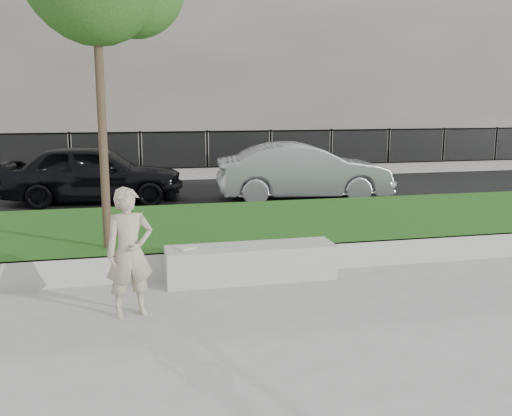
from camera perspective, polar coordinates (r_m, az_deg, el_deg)
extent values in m
plane|color=gray|center=(7.56, -3.92, -9.23)|extent=(90.00, 90.00, 0.00)
cube|color=#0F390E|center=(10.36, -6.56, -2.64)|extent=(34.00, 4.00, 0.40)
cube|color=#A2A098|center=(8.48, -5.05, -5.61)|extent=(34.00, 0.08, 0.40)
cube|color=black|center=(15.77, -8.81, 1.21)|extent=(34.00, 7.00, 0.04)
cube|color=gray|center=(20.21, -9.76, 3.35)|extent=(34.00, 3.00, 0.12)
cube|color=slate|center=(19.20, -9.61, 3.52)|extent=(32.00, 0.30, 0.24)
cube|color=black|center=(19.13, -9.66, 5.39)|extent=(32.00, 0.04, 1.50)
cube|color=black|center=(19.08, -9.73, 7.48)|extent=(32.00, 0.05, 0.05)
cube|color=black|center=(19.18, -9.62, 3.90)|extent=(32.00, 0.05, 0.05)
cube|color=#5A574F|center=(27.16, -10.99, 15.58)|extent=(34.00, 10.00, 10.00)
cube|color=#A2A098|center=(8.34, -0.52, -5.47)|extent=(2.46, 0.62, 0.50)
imported|color=tan|center=(7.00, -12.53, -4.36)|extent=(0.64, 0.49, 1.57)
cube|color=beige|center=(8.15, -6.97, -4.00)|extent=(0.29, 0.26, 0.03)
cylinder|color=#38281C|center=(8.65, -15.40, 13.40)|extent=(0.13, 0.13, 5.28)
imported|color=black|center=(14.86, -15.85, 3.34)|extent=(4.55, 2.24, 1.49)
imported|color=gray|center=(14.80, 4.78, 3.63)|extent=(4.58, 2.00, 1.47)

